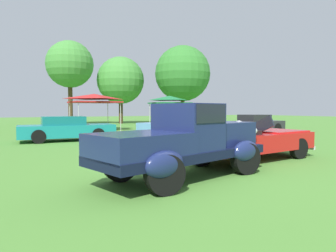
# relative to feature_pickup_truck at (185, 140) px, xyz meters

# --- Properties ---
(ground_plane) EXTENTS (120.00, 120.00, 0.00)m
(ground_plane) POSITION_rel_feature_pickup_truck_xyz_m (0.34, 0.07, -0.87)
(ground_plane) COLOR #4C8433
(feature_pickup_truck) EXTENTS (4.65, 2.61, 1.70)m
(feature_pickup_truck) POSITION_rel_feature_pickup_truck_xyz_m (0.00, 0.00, 0.00)
(feature_pickup_truck) COLOR black
(feature_pickup_truck) RESTS_ON ground_plane
(neighbor_convertible) EXTENTS (4.52, 2.18, 1.40)m
(neighbor_convertible) POSITION_rel_feature_pickup_truck_xyz_m (3.32, 1.19, -0.29)
(neighbor_convertible) COLOR red
(neighbor_convertible) RESTS_ON ground_plane
(show_car_teal) EXTENTS (4.63, 1.95, 1.22)m
(show_car_teal) POSITION_rel_feature_pickup_truck_xyz_m (-0.81, 9.79, -0.27)
(show_car_teal) COLOR teal
(show_car_teal) RESTS_ON ground_plane
(show_car_skyblue) EXTENTS (4.81, 2.44, 1.22)m
(show_car_skyblue) POSITION_rel_feature_pickup_truck_xyz_m (5.48, 9.79, -0.27)
(show_car_skyblue) COLOR #669EDB
(show_car_skyblue) RESTS_ON ground_plane
(show_car_charcoal) EXTENTS (3.95, 1.88, 1.22)m
(show_car_charcoal) POSITION_rel_feature_pickup_truck_xyz_m (11.17, 9.00, -0.27)
(show_car_charcoal) COLOR #28282D
(show_car_charcoal) RESTS_ON ground_plane
(canopy_tent_center_field) EXTENTS (3.32, 3.32, 2.71)m
(canopy_tent_center_field) POSITION_rel_feature_pickup_truck_xyz_m (2.44, 16.55, 1.56)
(canopy_tent_center_field) COLOR #B7B7BC
(canopy_tent_center_field) RESTS_ON ground_plane
(canopy_tent_right_field) EXTENTS (2.81, 2.81, 2.71)m
(canopy_tent_right_field) POSITION_rel_feature_pickup_truck_xyz_m (8.89, 16.66, 1.55)
(canopy_tent_right_field) COLOR #B7B7BC
(canopy_tent_right_field) RESTS_ON ground_plane
(treeline_mid_left) EXTENTS (4.70, 4.70, 8.46)m
(treeline_mid_left) POSITION_rel_feature_pickup_truck_xyz_m (2.59, 26.06, 5.21)
(treeline_mid_left) COLOR #47331E
(treeline_mid_left) RESTS_ON ground_plane
(treeline_center) EXTENTS (5.14, 5.14, 7.31)m
(treeline_center) POSITION_rel_feature_pickup_truck_xyz_m (7.98, 26.07, 3.86)
(treeline_center) COLOR #47331E
(treeline_center) RESTS_ON ground_plane
(treeline_mid_right) EXTENTS (6.00, 6.00, 8.45)m
(treeline_mid_right) POSITION_rel_feature_pickup_truck_xyz_m (13.79, 22.55, 4.57)
(treeline_mid_right) COLOR brown
(treeline_mid_right) RESTS_ON ground_plane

